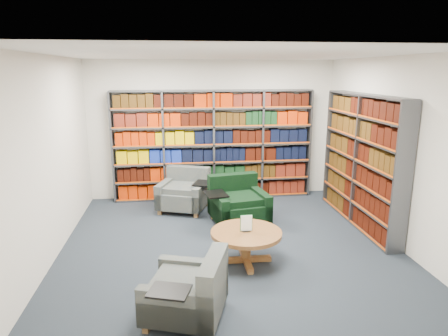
{
  "coord_description": "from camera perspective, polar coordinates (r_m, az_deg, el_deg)",
  "views": [
    {
      "loc": [
        -0.78,
        -5.62,
        2.59
      ],
      "look_at": [
        0.0,
        0.6,
        1.05
      ],
      "focal_mm": 32.0,
      "sensor_mm": 36.0,
      "label": 1
    }
  ],
  "objects": [
    {
      "name": "bookshelf_right",
      "position": [
        7.12,
        19.06,
        0.94
      ],
      "size": [
        0.28,
        2.5,
        2.2
      ],
      "color": "#47494F",
      "rests_on": "ground"
    },
    {
      "name": "bookshelf_back",
      "position": [
        8.14,
        -1.53,
        3.23
      ],
      "size": [
        4.0,
        0.28,
        2.2
      ],
      "color": "#47494F",
      "rests_on": "ground"
    },
    {
      "name": "chair_green_right",
      "position": [
        6.96,
        1.88,
        -5.18
      ],
      "size": [
        1.12,
        1.03,
        0.81
      ],
      "color": "black",
      "rests_on": "ground"
    },
    {
      "name": "room_shell",
      "position": [
        5.8,
        0.74,
        1.96
      ],
      "size": [
        5.02,
        5.02,
        2.82
      ],
      "color": "black",
      "rests_on": "ground"
    },
    {
      "name": "coffee_table",
      "position": [
        5.53,
        3.19,
        -9.92
      ],
      "size": [
        0.97,
        0.97,
        0.68
      ],
      "color": "olive",
      "rests_on": "ground"
    },
    {
      "name": "chair_teal_front",
      "position": [
        4.44,
        -4.57,
        -17.45
      ],
      "size": [
        0.99,
        1.04,
        0.72
      ],
      "color": "#0A1B33",
      "rests_on": "ground"
    },
    {
      "name": "chair_teal_left",
      "position": [
        7.67,
        -5.59,
        -3.55
      ],
      "size": [
        1.13,
        1.08,
        0.77
      ],
      "color": "#0A1B33",
      "rests_on": "ground"
    }
  ]
}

